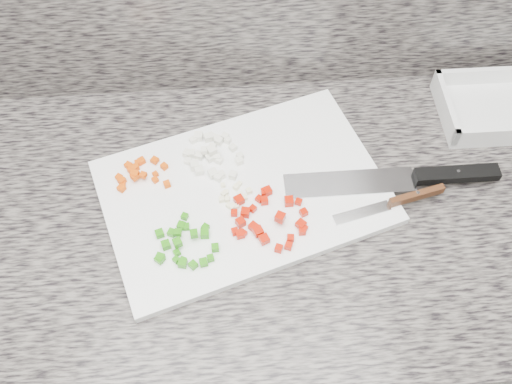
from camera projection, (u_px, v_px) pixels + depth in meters
cabinet at (230, 312)px, 1.38m from camera, size 3.92×0.62×0.86m
countertop at (220, 217)px, 1.00m from camera, size 3.96×0.64×0.04m
cutting_board at (244, 192)px, 0.99m from camera, size 0.55×0.45×0.02m
carrot_pile at (138, 173)px, 1.00m from camera, size 0.10×0.07×0.02m
onion_pile at (211, 154)px, 1.02m from camera, size 0.11×0.11×0.02m
green_pepper_pile at (184, 244)px, 0.92m from camera, size 0.10×0.11×0.02m
red_pepper_pile at (267, 218)px, 0.95m from camera, size 0.13×0.13×0.02m
garlic_pile at (234, 197)px, 0.97m from camera, size 0.06×0.06×0.01m
chef_knife at (420, 177)px, 0.99m from camera, size 0.38×0.05×0.02m
paring_knife at (403, 200)px, 0.97m from camera, size 0.20×0.06×0.02m
tray at (498, 108)px, 1.09m from camera, size 0.22×0.16×0.05m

